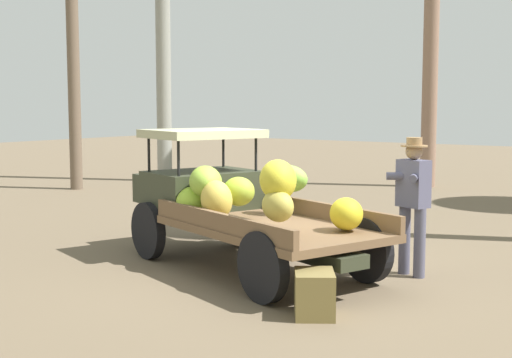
# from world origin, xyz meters

# --- Properties ---
(ground_plane) EXTENTS (60.00, 60.00, 0.00)m
(ground_plane) POSITION_xyz_m (0.00, 0.00, 0.00)
(ground_plane) COLOR brown
(truck) EXTENTS (4.66, 2.91, 1.85)m
(truck) POSITION_xyz_m (0.82, -0.03, 0.89)
(truck) COLOR #313625
(truck) RESTS_ON ground
(farmer) EXTENTS (0.55, 0.51, 1.80)m
(farmer) POSITION_xyz_m (-1.52, -0.87, 1.03)
(farmer) COLOR #55556A
(farmer) RESTS_ON ground
(wooden_crate) EXTENTS (0.63, 0.67, 0.48)m
(wooden_crate) POSITION_xyz_m (-1.38, 1.38, 0.24)
(wooden_crate) COLOR olive
(wooden_crate) RESTS_ON ground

